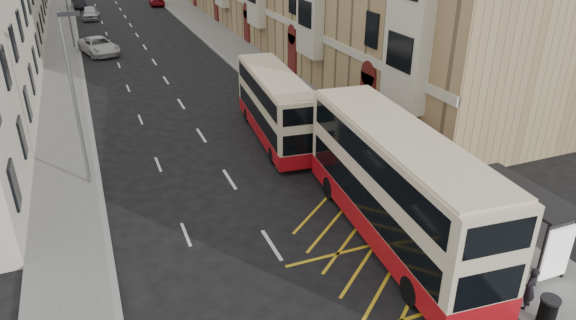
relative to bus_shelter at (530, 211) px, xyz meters
name	(u,v)px	position (x,y,z in m)	size (l,w,h in m)	color
ground	(314,310)	(-8.34, 0.39, -2.14)	(200.00, 200.00, 0.00)	black
pavement_right	(254,63)	(-0.34, 30.39, -2.06)	(4.00, 120.00, 0.15)	slate
pavement_left	(63,83)	(-15.84, 30.39, -2.06)	(3.00, 120.00, 0.15)	slate
kerb_right	(232,65)	(-2.34, 30.39, -2.06)	(0.25, 120.00, 0.15)	gray
kerb_left	(84,81)	(-14.34, 30.39, -2.06)	(0.25, 120.00, 0.15)	gray
road_markings	(138,37)	(-8.34, 45.39, -2.13)	(10.00, 110.00, 0.01)	silver
bus_shelter	(530,211)	(0.00, 0.00, 0.00)	(1.65, 4.25, 2.70)	black
guard_railing	(386,179)	(-2.09, 6.14, -1.28)	(0.06, 6.56, 1.01)	red
street_lamp_near	(74,93)	(-14.69, 12.39, 2.50)	(0.93, 0.18, 8.00)	slate
double_decker_front	(396,186)	(-3.69, 3.09, 0.22)	(3.64, 11.81, 4.64)	beige
double_decker_rear	(275,106)	(-4.42, 14.35, -0.16)	(3.15, 9.90, 3.88)	beige
litter_bin	(548,311)	(-1.91, -3.04, -1.46)	(0.62, 0.62, 1.02)	black
pedestrian_near	(530,288)	(-1.89, -2.22, -1.21)	(0.57, 0.37, 1.56)	black
pedestrian_mid	(520,213)	(1.30, 1.49, -1.20)	(0.76, 0.59, 1.57)	black
pedestrian_far	(413,197)	(-1.99, 4.16, -1.18)	(0.94, 0.39, 1.61)	black
white_van	(99,46)	(-12.61, 39.10, -1.37)	(2.56, 5.55, 1.54)	silver
car_silver	(90,13)	(-12.47, 57.79, -1.36)	(1.84, 4.57, 1.56)	#B0B2B8
car_dark	(79,3)	(-13.54, 66.76, -1.37)	(1.62, 4.64, 1.53)	black
car_red	(157,0)	(-3.14, 65.76, -1.44)	(1.96, 4.82, 1.40)	maroon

